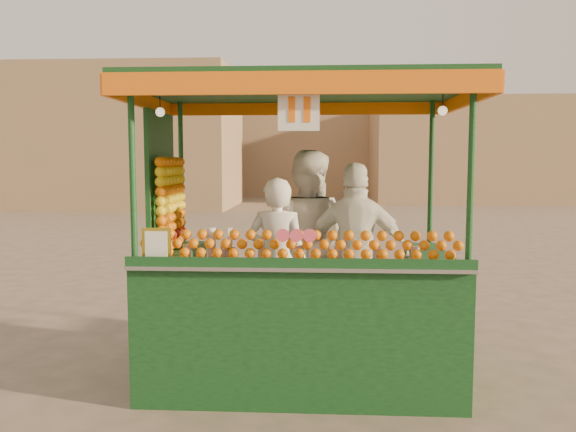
# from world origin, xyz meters

# --- Properties ---
(ground) EXTENTS (90.00, 90.00, 0.00)m
(ground) POSITION_xyz_m (0.00, 0.00, 0.00)
(ground) COLOR brown
(ground) RESTS_ON ground
(building_left) EXTENTS (10.00, 6.00, 6.00)m
(building_left) POSITION_xyz_m (-9.00, 20.00, 3.00)
(building_left) COLOR #9C7558
(building_left) RESTS_ON ground
(building_right) EXTENTS (9.00, 6.00, 5.00)m
(building_right) POSITION_xyz_m (7.00, 24.00, 2.50)
(building_right) COLOR #9C7558
(building_right) RESTS_ON ground
(building_center) EXTENTS (14.00, 7.00, 7.00)m
(building_center) POSITION_xyz_m (-2.00, 30.00, 3.50)
(building_center) COLOR #9C7558
(building_center) RESTS_ON ground
(juice_cart) EXTENTS (3.00, 1.94, 2.72)m
(juice_cart) POSITION_xyz_m (-0.40, -0.06, 0.89)
(juice_cart) COLOR #0D3317
(juice_cart) RESTS_ON ground
(vendor_left) EXTENTS (0.61, 0.44, 1.55)m
(vendor_left) POSITION_xyz_m (-0.55, 0.08, 1.09)
(vendor_left) COLOR white
(vendor_left) RESTS_ON ground
(vendor_middle) EXTENTS (1.03, 0.89, 1.81)m
(vendor_middle) POSITION_xyz_m (-0.29, 0.49, 1.22)
(vendor_middle) COLOR white
(vendor_middle) RESTS_ON ground
(vendor_right) EXTENTS (1.01, 0.46, 1.69)m
(vendor_right) POSITION_xyz_m (0.19, 0.19, 1.16)
(vendor_right) COLOR white
(vendor_right) RESTS_ON ground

